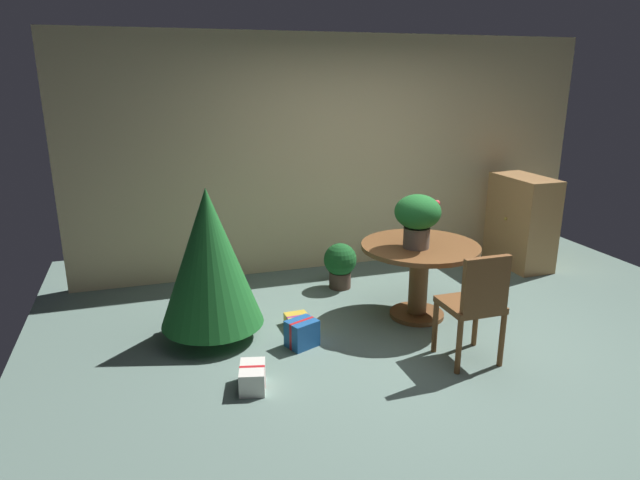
{
  "coord_description": "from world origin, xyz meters",
  "views": [
    {
      "loc": [
        -2.14,
        -3.68,
        2.17
      ],
      "look_at": [
        -0.84,
        0.38,
        0.89
      ],
      "focal_mm": 30.97,
      "sensor_mm": 36.0,
      "label": 1
    }
  ],
  "objects_px": {
    "gift_box_cream": "(252,377)",
    "gift_box_blue": "(302,333)",
    "wooden_cabinet": "(521,222)",
    "flower_vase": "(418,216)",
    "holiday_tree": "(209,258)",
    "round_dining_table": "(419,264)",
    "gift_box_gold": "(298,321)",
    "wooden_chair_near": "(476,302)",
    "potted_plant": "(340,263)"
  },
  "relations": [
    {
      "from": "gift_box_gold",
      "to": "wooden_chair_near",
      "type": "bearing_deg",
      "value": -42.68
    },
    {
      "from": "flower_vase",
      "to": "wooden_cabinet",
      "type": "bearing_deg",
      "value": 28.23
    },
    {
      "from": "wooden_chair_near",
      "to": "gift_box_blue",
      "type": "relative_size",
      "value": 3.1
    },
    {
      "from": "gift_box_gold",
      "to": "wooden_cabinet",
      "type": "height_order",
      "value": "wooden_cabinet"
    },
    {
      "from": "gift_box_gold",
      "to": "potted_plant",
      "type": "xyz_separation_m",
      "value": [
        0.68,
        0.78,
        0.22
      ]
    },
    {
      "from": "gift_box_gold",
      "to": "gift_box_blue",
      "type": "relative_size",
      "value": 0.83
    },
    {
      "from": "potted_plant",
      "to": "flower_vase",
      "type": "bearing_deg",
      "value": -69.47
    },
    {
      "from": "holiday_tree",
      "to": "gift_box_gold",
      "type": "bearing_deg",
      "value": -1.74
    },
    {
      "from": "gift_box_gold",
      "to": "gift_box_blue",
      "type": "height_order",
      "value": "gift_box_blue"
    },
    {
      "from": "holiday_tree",
      "to": "round_dining_table",
      "type": "bearing_deg",
      "value": -4.36
    },
    {
      "from": "potted_plant",
      "to": "gift_box_blue",
      "type": "bearing_deg",
      "value": -123.1
    },
    {
      "from": "round_dining_table",
      "to": "gift_box_blue",
      "type": "bearing_deg",
      "value": -168.45
    },
    {
      "from": "round_dining_table",
      "to": "wooden_cabinet",
      "type": "distance_m",
      "value": 2.05
    },
    {
      "from": "round_dining_table",
      "to": "flower_vase",
      "type": "height_order",
      "value": "flower_vase"
    },
    {
      "from": "flower_vase",
      "to": "gift_box_gold",
      "type": "relative_size",
      "value": 1.96
    },
    {
      "from": "gift_box_blue",
      "to": "holiday_tree",
      "type": "bearing_deg",
      "value": 150.48
    },
    {
      "from": "flower_vase",
      "to": "wooden_cabinet",
      "type": "height_order",
      "value": "flower_vase"
    },
    {
      "from": "gift_box_gold",
      "to": "potted_plant",
      "type": "relative_size",
      "value": 0.5
    },
    {
      "from": "holiday_tree",
      "to": "gift_box_blue",
      "type": "distance_m",
      "value": 0.99
    },
    {
      "from": "wooden_chair_near",
      "to": "holiday_tree",
      "type": "distance_m",
      "value": 2.15
    },
    {
      "from": "gift_box_gold",
      "to": "wooden_cabinet",
      "type": "relative_size",
      "value": 0.23
    },
    {
      "from": "holiday_tree",
      "to": "potted_plant",
      "type": "relative_size",
      "value": 2.7
    },
    {
      "from": "round_dining_table",
      "to": "gift_box_gold",
      "type": "height_order",
      "value": "round_dining_table"
    },
    {
      "from": "gift_box_blue",
      "to": "round_dining_table",
      "type": "bearing_deg",
      "value": 11.55
    },
    {
      "from": "potted_plant",
      "to": "wooden_chair_near",
      "type": "bearing_deg",
      "value": -76.34
    },
    {
      "from": "flower_vase",
      "to": "wooden_chair_near",
      "type": "xyz_separation_m",
      "value": [
        0.08,
        -0.85,
        -0.47
      ]
    },
    {
      "from": "gift_box_cream",
      "to": "gift_box_blue",
      "type": "height_order",
      "value": "gift_box_blue"
    },
    {
      "from": "wooden_chair_near",
      "to": "holiday_tree",
      "type": "bearing_deg",
      "value": 150.48
    },
    {
      "from": "holiday_tree",
      "to": "gift_box_cream",
      "type": "height_order",
      "value": "holiday_tree"
    },
    {
      "from": "gift_box_blue",
      "to": "wooden_cabinet",
      "type": "bearing_deg",
      "value": 21.68
    },
    {
      "from": "holiday_tree",
      "to": "gift_box_cream",
      "type": "distance_m",
      "value": 1.11
    },
    {
      "from": "flower_vase",
      "to": "wooden_chair_near",
      "type": "height_order",
      "value": "flower_vase"
    },
    {
      "from": "gift_box_blue",
      "to": "flower_vase",
      "type": "bearing_deg",
      "value": 9.03
    },
    {
      "from": "gift_box_cream",
      "to": "gift_box_blue",
      "type": "relative_size",
      "value": 1.08
    },
    {
      "from": "gift_box_blue",
      "to": "wooden_cabinet",
      "type": "distance_m",
      "value": 3.25
    },
    {
      "from": "holiday_tree",
      "to": "gift_box_cream",
      "type": "xyz_separation_m",
      "value": [
        0.16,
        -0.9,
        -0.64
      ]
    },
    {
      "from": "round_dining_table",
      "to": "flower_vase",
      "type": "relative_size",
      "value": 2.25
    },
    {
      "from": "wooden_chair_near",
      "to": "gift_box_gold",
      "type": "distance_m",
      "value": 1.59
    },
    {
      "from": "holiday_tree",
      "to": "gift_box_blue",
      "type": "relative_size",
      "value": 4.47
    },
    {
      "from": "flower_vase",
      "to": "wooden_cabinet",
      "type": "relative_size",
      "value": 0.45
    },
    {
      "from": "holiday_tree",
      "to": "gift_box_gold",
      "type": "xyz_separation_m",
      "value": [
        0.74,
        -0.02,
        -0.67
      ]
    },
    {
      "from": "flower_vase",
      "to": "round_dining_table",
      "type": "bearing_deg",
      "value": 40.01
    },
    {
      "from": "holiday_tree",
      "to": "gift_box_gold",
      "type": "relative_size",
      "value": 5.39
    },
    {
      "from": "wooden_chair_near",
      "to": "wooden_cabinet",
      "type": "bearing_deg",
      "value": 45.77
    },
    {
      "from": "round_dining_table",
      "to": "wooden_cabinet",
      "type": "xyz_separation_m",
      "value": [
        1.81,
        0.95,
        0.02
      ]
    },
    {
      "from": "gift_box_blue",
      "to": "wooden_chair_near",
      "type": "bearing_deg",
      "value": -29.53
    },
    {
      "from": "flower_vase",
      "to": "gift_box_blue",
      "type": "relative_size",
      "value": 1.62
    },
    {
      "from": "round_dining_table",
      "to": "gift_box_gold",
      "type": "xyz_separation_m",
      "value": [
        -1.12,
        0.12,
        -0.46
      ]
    },
    {
      "from": "holiday_tree",
      "to": "gift_box_blue",
      "type": "xyz_separation_m",
      "value": [
        0.68,
        -0.38,
        -0.61
      ]
    },
    {
      "from": "gift_box_blue",
      "to": "wooden_cabinet",
      "type": "relative_size",
      "value": 0.28
    }
  ]
}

